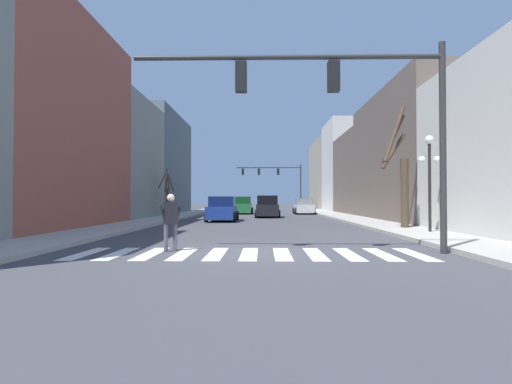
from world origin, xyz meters
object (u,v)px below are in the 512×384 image
street_tree_left_mid (167,194)px  traffic_signal_far (276,176)px  traffic_signal_near (345,96)px  street_lamp_right_corner (429,163)px  car_parked_left_near (267,207)px  pedestrian_near_right_corner (171,217)px  car_driving_toward_lane (304,207)px  car_parked_right_mid (242,206)px  street_tree_right_mid (401,175)px  car_parked_left_mid (222,210)px

street_tree_left_mid → traffic_signal_far: bearing=65.8°
traffic_signal_near → street_lamp_right_corner: bearing=50.4°
street_lamp_right_corner → car_parked_left_near: 17.63m
pedestrian_near_right_corner → car_driving_toward_lane: bearing=41.9°
pedestrian_near_right_corner → street_tree_left_mid: bearing=68.9°
car_driving_toward_lane → street_lamp_right_corner: bearing=-173.1°
car_parked_right_mid → street_tree_left_mid: bearing=-31.6°
street_tree_left_mid → car_parked_left_near: bearing=9.7°
traffic_signal_far → pedestrian_near_right_corner: 41.28m
traffic_signal_far → street_tree_right_mid: size_ratio=1.46×
car_driving_toward_lane → street_tree_right_mid: size_ratio=0.73×
car_parked_right_mid → traffic_signal_far: bearing=162.0°
traffic_signal_near → traffic_signal_far: traffic_signal_far is taller
car_parked_left_near → street_tree_right_mid: 15.24m
street_lamp_right_corner → street_tree_right_mid: (-0.35, 2.42, -0.37)m
traffic_signal_far → car_driving_toward_lane: 12.88m
street_lamp_right_corner → car_driving_toward_lane: (-2.85, 23.50, -2.27)m
traffic_signal_far → car_driving_toward_lane: (2.38, -12.07, -3.83)m
car_parked_left_mid → street_tree_left_mid: street_tree_left_mid is taller
street_tree_right_mid → street_tree_left_mid: bearing=138.8°
car_parked_left_near → car_driving_toward_lane: (3.74, 7.30, -0.10)m
pedestrian_near_right_corner → street_tree_left_mid: 20.78m
car_driving_toward_lane → street_tree_left_mid: bearing=126.5°
pedestrian_near_right_corner → car_parked_left_mid: bearing=55.5°
car_parked_left_mid → car_parked_right_mid: bearing=177.1°
traffic_signal_far → car_parked_left_near: bearing=-94.0°
traffic_signal_near → traffic_signal_far: size_ratio=1.02×
car_parked_left_near → car_driving_toward_lane: 8.20m
traffic_signal_near → car_parked_left_near: 22.22m
car_parked_right_mid → street_tree_right_mid: 23.17m
traffic_signal_near → car_parked_left_mid: 17.20m
street_tree_right_mid → street_tree_left_mid: 18.89m
traffic_signal_near → car_parked_left_mid: size_ratio=1.98×
car_parked_left_near → street_tree_right_mid: bearing=-155.7°
traffic_signal_far → street_lamp_right_corner: bearing=-81.6°
car_driving_toward_lane → car_parked_left_mid: bearing=152.4°
traffic_signal_far → pedestrian_near_right_corner: traffic_signal_far is taller
traffic_signal_near → pedestrian_near_right_corner: 5.98m
traffic_signal_far → street_tree_left_mid: bearing=-114.2°
car_parked_right_mid → street_tree_left_mid: (-5.52, -8.98, 1.07)m
traffic_signal_far → street_tree_right_mid: 33.57m
traffic_signal_near → car_driving_toward_lane: 29.43m
street_lamp_right_corner → street_tree_left_mid: (-14.56, 14.84, -1.11)m
traffic_signal_far → car_parked_left_mid: size_ratio=1.95×
traffic_signal_near → traffic_signal_far: 41.23m
street_tree_left_mid → street_tree_right_mid: bearing=-41.2°
street_lamp_right_corner → street_tree_right_mid: street_tree_right_mid is taller
traffic_signal_far → traffic_signal_near: bearing=-89.2°
traffic_signal_near → car_parked_right_mid: traffic_signal_near is taller
car_parked_left_mid → car_driving_toward_lane: bearing=152.4°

